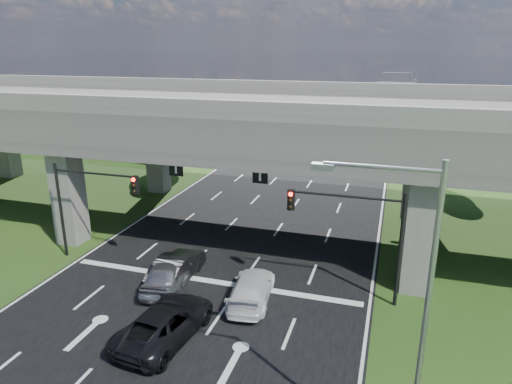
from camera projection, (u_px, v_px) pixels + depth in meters
The scene contains 19 objects.
ground at pixel (183, 315), 22.52m from camera, with size 160.00×160.00×0.00m, color #1F3E14.
road at pixel (246, 237), 31.63m from camera, with size 18.00×120.00×0.03m, color black.
overpass at pixel (254, 119), 31.05m from camera, with size 80.00×15.00×10.00m.
warehouse at pixel (120, 130), 61.07m from camera, with size 20.00×10.00×4.00m, color #9E9E99.
signal_right at pixel (356, 225), 22.65m from camera, with size 5.76×0.54×6.00m.
signal_left at pixel (88, 196), 27.03m from camera, with size 5.76×0.54×6.00m.
streetlight_near at pixel (411, 307), 12.46m from camera, with size 3.38×0.25×10.00m.
streetlight_far at pixel (405, 128), 39.78m from camera, with size 3.38×0.25×10.00m.
streetlight_beyond at pixel (405, 106), 54.35m from camera, with size 3.38×0.25×10.00m.
tree_left_near at pixel (169, 124), 48.65m from camera, with size 4.50×4.50×7.80m.
tree_left_mid at pixel (177, 118), 56.97m from camera, with size 3.91×3.90×6.76m.
tree_left_far at pixel (229, 104), 62.84m from camera, with size 4.80×4.80×8.32m.
tree_right_near at pixel (437, 137), 43.01m from camera, with size 4.20×4.20×7.28m.
tree_right_mid at pixel (461, 128), 49.55m from camera, with size 3.91×3.90×6.76m.
tree_right_far at pixel (420, 111), 57.76m from camera, with size 4.50×4.50×7.80m.
car_silver at pixel (171, 272), 24.93m from camera, with size 2.00×4.98×1.70m, color #A0A1A7.
car_dark at pixel (176, 268), 25.51m from camera, with size 1.69×4.86×1.60m, color black.
car_white at pixel (251, 289), 23.50m from camera, with size 1.98×4.86×1.41m, color silver.
car_trailing at pixel (165, 323), 20.47m from camera, with size 2.57×5.58×1.55m, color black.
Camera 1 is at (9.24, -17.68, 12.62)m, focal length 32.00 mm.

